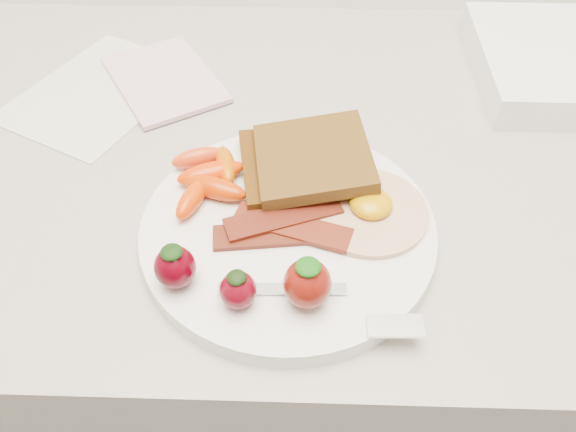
{
  "coord_description": "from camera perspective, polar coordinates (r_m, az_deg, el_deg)",
  "views": [
    {
      "loc": [
        -0.01,
        1.22,
        1.3
      ],
      "look_at": [
        -0.02,
        1.56,
        0.93
      ],
      "focal_mm": 35.0,
      "sensor_mm": 36.0,
      "label": 1
    }
  ],
  "objects": [
    {
      "name": "plate",
      "position": [
        0.52,
        -0.0,
        -1.42
      ],
      "size": [
        0.27,
        0.27,
        0.02
      ],
      "primitive_type": "cylinder",
      "color": "white",
      "rests_on": "counter"
    },
    {
      "name": "paper_sheet",
      "position": [
        0.73,
        -18.52,
        11.89
      ],
      "size": [
        0.24,
        0.26,
        0.0
      ],
      "primitive_type": "cube",
      "rotation": [
        0.0,
        0.0,
        -0.46
      ],
      "color": "beige",
      "rests_on": "counter"
    },
    {
      "name": "counter",
      "position": [
        0.98,
        1.24,
        -13.04
      ],
      "size": [
        2.0,
        0.6,
        0.9
      ],
      "primitive_type": "cube",
      "color": "gray",
      "rests_on": "ground"
    },
    {
      "name": "bacon_strips",
      "position": [
        0.5,
        -0.49,
        -1.01
      ],
      "size": [
        0.13,
        0.07,
        0.01
      ],
      "color": "#440D10",
      "rests_on": "plate"
    },
    {
      "name": "fried_egg",
      "position": [
        0.52,
        8.24,
        0.7
      ],
      "size": [
        0.11,
        0.11,
        0.02
      ],
      "color": "#F7E8CE",
      "rests_on": "plate"
    },
    {
      "name": "baby_carrots",
      "position": [
        0.54,
        -8.04,
        3.95
      ],
      "size": [
        0.08,
        0.1,
        0.02
      ],
      "color": "#DD3100",
      "rests_on": "plate"
    },
    {
      "name": "toast_upper",
      "position": [
        0.54,
        2.57,
        5.93
      ],
      "size": [
        0.12,
        0.12,
        0.03
      ],
      "primitive_type": "cube",
      "rotation": [
        0.0,
        -0.1,
        0.14
      ],
      "color": "black",
      "rests_on": "toast_lower"
    },
    {
      "name": "fork",
      "position": [
        0.46,
        4.53,
        -9.01
      ],
      "size": [
        0.16,
        0.05,
        0.0
      ],
      "color": "silver",
      "rests_on": "plate"
    },
    {
      "name": "notepad",
      "position": [
        0.72,
        -12.45,
        13.41
      ],
      "size": [
        0.18,
        0.2,
        0.01
      ],
      "primitive_type": "cube",
      "rotation": [
        0.0,
        0.0,
        0.54
      ],
      "color": "#D5A9B8",
      "rests_on": "paper_sheet"
    },
    {
      "name": "toast_lower",
      "position": [
        0.56,
        0.94,
        5.15
      ],
      "size": [
        0.12,
        0.12,
        0.01
      ],
      "primitive_type": "cube",
      "rotation": [
        0.0,
        0.0,
        0.16
      ],
      "color": "#36210C",
      "rests_on": "plate"
    },
    {
      "name": "strawberries",
      "position": [
        0.45,
        -4.01,
        -6.4
      ],
      "size": [
        0.14,
        0.05,
        0.05
      ],
      "color": "#48000A",
      "rests_on": "plate"
    }
  ]
}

